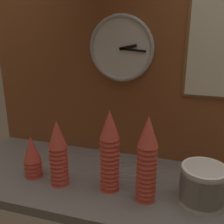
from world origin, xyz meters
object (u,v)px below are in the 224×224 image
object	(u,v)px
cup_stack_center_left	(58,153)
wall_clock	(121,49)
cup_stack_left	(32,156)
cup_stack_center	(110,151)
bowl_stack_right	(203,184)
cup_stack_center_right	(147,160)

from	to	relation	value
cup_stack_center_left	wall_clock	bearing A→B (deg)	63.00
cup_stack_left	wall_clock	distance (m)	0.63
cup_stack_center	bowl_stack_right	distance (m)	0.37
cup_stack_center_right	cup_stack_left	world-z (taller)	cup_stack_center_right
bowl_stack_right	wall_clock	size ratio (longest dim) A/B	0.56
cup_stack_center	wall_clock	xyz separation A→B (m)	(-0.04, 0.31, 0.36)
cup_stack_center	cup_stack_center_right	bearing A→B (deg)	-8.69
cup_stack_center	bowl_stack_right	size ratio (longest dim) A/B	2.03
cup_stack_center_right	cup_stack_center	bearing A→B (deg)	171.31
wall_clock	cup_stack_center_right	bearing A→B (deg)	-59.75
cup_stack_center_right	cup_stack_left	distance (m)	0.51
cup_stack_left	cup_stack_center	bearing A→B (deg)	0.65
cup_stack_center_right	bowl_stack_right	bearing A→B (deg)	11.83
cup_stack_center_left	bowl_stack_right	world-z (taller)	cup_stack_center_left
cup_stack_left	bowl_stack_right	distance (m)	0.72
cup_stack_left	bowl_stack_right	world-z (taller)	cup_stack_left
cup_stack_center_right	cup_stack_center_left	bearing A→B (deg)	-179.85
cup_stack_center	bowl_stack_right	world-z (taller)	cup_stack_center
cup_stack_left	bowl_stack_right	size ratio (longest dim) A/B	1.14
cup_stack_left	cup_stack_center_left	distance (m)	0.15
cup_stack_left	cup_stack_center_left	size ratio (longest dim) A/B	0.67
cup_stack_center_right	cup_stack_left	bearing A→B (deg)	177.82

